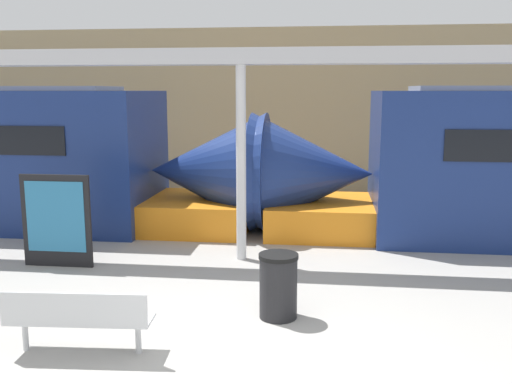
# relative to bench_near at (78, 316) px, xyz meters

# --- Properties ---
(ground_plane) EXTENTS (60.00, 60.00, 0.00)m
(ground_plane) POSITION_rel_bench_near_xyz_m (1.89, -0.20, -0.49)
(ground_plane) COLOR #9E9B96
(station_wall) EXTENTS (56.00, 0.20, 5.00)m
(station_wall) POSITION_rel_bench_near_xyz_m (1.89, 11.74, 2.01)
(station_wall) COLOR tan
(station_wall) RESTS_ON ground_plane
(bench_near) EXTENTS (1.75, 0.56, 0.81)m
(bench_near) POSITION_rel_bench_near_xyz_m (0.00, 0.00, 0.00)
(bench_near) COLOR silver
(bench_near) RESTS_ON ground_plane
(trash_bin) EXTENTS (0.55, 0.55, 0.91)m
(trash_bin) POSITION_rel_bench_near_xyz_m (2.25, 1.43, -0.03)
(trash_bin) COLOR black
(trash_bin) RESTS_ON ground_plane
(poster_board) EXTENTS (1.26, 0.07, 1.66)m
(poster_board) POSITION_rel_bench_near_xyz_m (-1.85, 3.28, 0.35)
(poster_board) COLOR black
(poster_board) RESTS_ON ground_plane
(support_column_near) EXTENTS (0.18, 0.18, 3.55)m
(support_column_near) POSITION_rel_bench_near_xyz_m (1.33, 4.14, 1.29)
(support_column_near) COLOR silver
(support_column_near) RESTS_ON ground_plane
(canopy_beam) EXTENTS (28.00, 0.60, 0.28)m
(canopy_beam) POSITION_rel_bench_near_xyz_m (1.33, 4.14, 3.21)
(canopy_beam) COLOR #B7B7BC
(canopy_beam) RESTS_ON support_column_near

